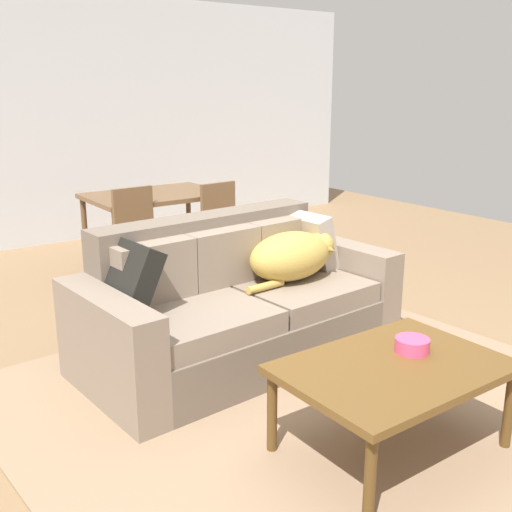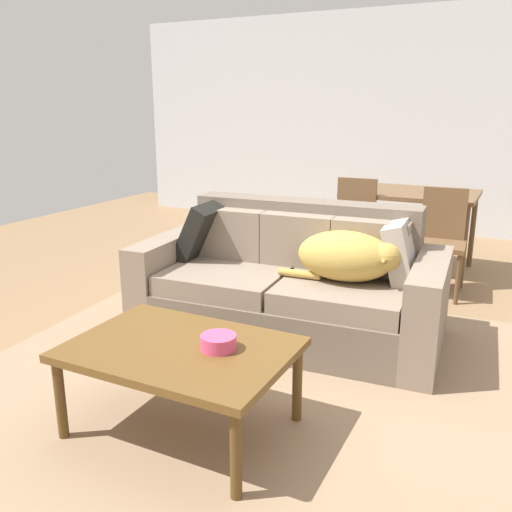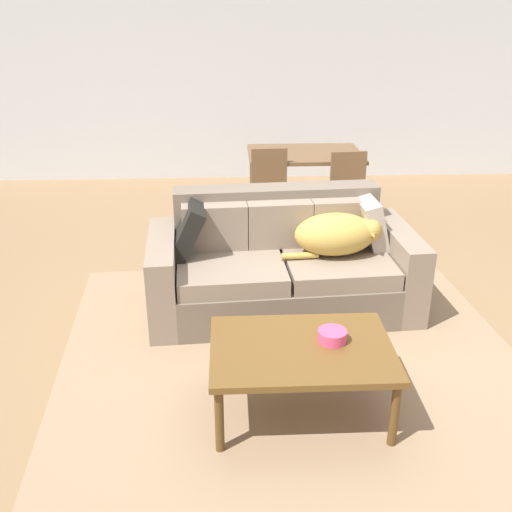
% 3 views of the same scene
% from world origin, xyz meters
% --- Properties ---
extents(ground_plane, '(10.00, 10.00, 0.00)m').
position_xyz_m(ground_plane, '(0.00, 0.00, 0.00)').
color(ground_plane, '#8D6D4B').
extents(back_partition, '(8.00, 0.12, 2.70)m').
position_xyz_m(back_partition, '(0.00, 4.00, 1.35)').
color(back_partition, silver).
rests_on(back_partition, ground).
extents(area_rug, '(3.35, 3.25, 0.01)m').
position_xyz_m(area_rug, '(-0.15, -0.51, 0.01)').
color(area_rug, '#987B5D').
rests_on(area_rug, ground).
extents(couch, '(2.12, 1.11, 0.90)m').
position_xyz_m(couch, '(-0.15, 0.27, 0.34)').
color(couch, '#6E6052').
rests_on(couch, ground).
extents(dog_on_left_cushion, '(0.78, 0.43, 0.32)m').
position_xyz_m(dog_on_left_cushion, '(0.27, 0.20, 0.63)').
color(dog_on_left_cushion, '#BD9A46').
rests_on(dog_on_left_cushion, couch).
extents(throw_pillow_by_left_arm, '(0.32, 0.44, 0.44)m').
position_xyz_m(throw_pillow_by_left_arm, '(-0.88, 0.28, 0.66)').
color(throw_pillow_by_left_arm, black).
rests_on(throw_pillow_by_left_arm, couch).
extents(throw_pillow_by_right_arm, '(0.25, 0.41, 0.42)m').
position_xyz_m(throw_pillow_by_right_arm, '(0.57, 0.38, 0.65)').
color(throw_pillow_by_right_arm, '#AFA498').
rests_on(throw_pillow_by_right_arm, couch).
extents(coffee_table, '(1.06, 0.75, 0.46)m').
position_xyz_m(coffee_table, '(-0.15, -1.09, 0.41)').
color(coffee_table, brown).
rests_on(coffee_table, ground).
extents(bowl_on_coffee_table, '(0.17, 0.17, 0.07)m').
position_xyz_m(bowl_on_coffee_table, '(0.03, -1.04, 0.49)').
color(bowl_on_coffee_table, '#EA4C7F').
rests_on(bowl_on_coffee_table, coffee_table).
extents(dining_table, '(1.20, 0.83, 0.77)m').
position_xyz_m(dining_table, '(0.27, 2.21, 0.69)').
color(dining_table, brown).
rests_on(dining_table, ground).
extents(dining_chair_near_left, '(0.42, 0.42, 0.92)m').
position_xyz_m(dining_chair_near_left, '(-0.14, 1.68, 0.51)').
color(dining_chair_near_left, brown).
rests_on(dining_chair_near_left, ground).
extents(dining_chair_near_right, '(0.43, 0.43, 0.90)m').
position_xyz_m(dining_chair_near_right, '(0.65, 1.61, 0.50)').
color(dining_chair_near_right, brown).
rests_on(dining_chair_near_right, ground).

